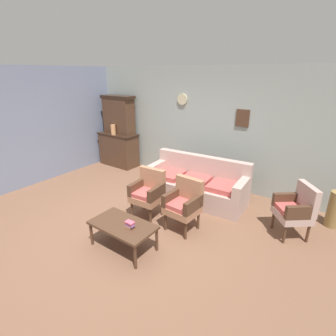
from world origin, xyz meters
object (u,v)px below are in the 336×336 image
object	(u,v)px
book_stack_on_table	(130,224)
floor_vase_by_wall	(335,209)
armchair_row_middle	(184,202)
wingback_chair_by_fireplace	(296,208)
floral_couch	(196,185)
coffee_table	(123,226)
armchair_near_cabinet	(148,191)
vase_on_cabinet	(113,130)
side_cabinet	(119,149)

from	to	relation	value
book_stack_on_table	floor_vase_by_wall	world-z (taller)	floor_vase_by_wall
armchair_row_middle	wingback_chair_by_fireplace	bearing A→B (deg)	29.38
floral_couch	coffee_table	distance (m)	2.06
armchair_row_middle	armchair_near_cabinet	bearing A→B (deg)	-178.74
floral_couch	armchair_near_cabinet	world-z (taller)	same
armchair_row_middle	wingback_chair_by_fireplace	xyz separation A→B (m)	(1.57, 0.89, 0.00)
floor_vase_by_wall	armchair_near_cabinet	bearing A→B (deg)	-150.87
vase_on_cabinet	wingback_chair_by_fireplace	bearing A→B (deg)	-7.30
side_cabinet	floor_vase_by_wall	bearing A→B (deg)	-1.07
armchair_row_middle	wingback_chair_by_fireplace	distance (m)	1.81
wingback_chair_by_fireplace	floor_vase_by_wall	world-z (taller)	wingback_chair_by_fireplace
floral_couch	armchair_row_middle	bearing A→B (deg)	-71.20
vase_on_cabinet	coffee_table	world-z (taller)	vase_on_cabinet
book_stack_on_table	floor_vase_by_wall	distance (m)	3.52
armchair_row_middle	floral_couch	bearing A→B (deg)	108.80
armchair_row_middle	wingback_chair_by_fireplace	world-z (taller)	same
armchair_near_cabinet	book_stack_on_table	distance (m)	1.06
vase_on_cabinet	floor_vase_by_wall	xyz separation A→B (m)	(5.36, 0.07, -0.74)
side_cabinet	book_stack_on_table	distance (m)	3.97
floral_couch	armchair_row_middle	xyz separation A→B (m)	(0.36, -1.07, 0.17)
vase_on_cabinet	coffee_table	xyz separation A→B (m)	(2.80, -2.49, -0.69)
vase_on_cabinet	floral_couch	xyz separation A→B (m)	(2.90, -0.43, -0.74)
floral_couch	book_stack_on_table	xyz separation A→B (m)	(0.04, -2.05, 0.14)
wingback_chair_by_fireplace	floor_vase_by_wall	size ratio (longest dim) A/B	1.37
book_stack_on_table	coffee_table	bearing A→B (deg)	-177.11
armchair_near_cabinet	wingback_chair_by_fireplace	world-z (taller)	same
wingback_chair_by_fireplace	coffee_table	bearing A→B (deg)	-137.49
armchair_near_cabinet	vase_on_cabinet	bearing A→B (deg)	148.58
side_cabinet	wingback_chair_by_fireplace	xyz separation A→B (m)	(4.85, -0.79, 0.03)
wingback_chair_by_fireplace	coffee_table	xyz separation A→B (m)	(-2.04, -1.87, -0.12)
floral_couch	armchair_near_cabinet	bearing A→B (deg)	-110.37
armchair_near_cabinet	coffee_table	size ratio (longest dim) A/B	0.90
armchair_near_cabinet	floor_vase_by_wall	xyz separation A→B (m)	(2.87, 1.60, -0.17)
armchair_near_cabinet	coffee_table	world-z (taller)	armchair_near_cabinet
floral_couch	book_stack_on_table	world-z (taller)	floral_couch
armchair_near_cabinet	floor_vase_by_wall	world-z (taller)	armchair_near_cabinet
book_stack_on_table	armchair_row_middle	bearing A→B (deg)	71.72
side_cabinet	floral_couch	distance (m)	2.98
book_stack_on_table	floor_vase_by_wall	xyz separation A→B (m)	(2.42, 2.56, -0.14)
coffee_table	side_cabinet	bearing A→B (deg)	136.52
vase_on_cabinet	wingback_chair_by_fireplace	distance (m)	4.91
coffee_table	book_stack_on_table	bearing A→B (deg)	2.89
wingback_chair_by_fireplace	book_stack_on_table	world-z (taller)	wingback_chair_by_fireplace
floor_vase_by_wall	book_stack_on_table	bearing A→B (deg)	-133.42
side_cabinet	vase_on_cabinet	bearing A→B (deg)	-85.56
coffee_table	armchair_near_cabinet	bearing A→B (deg)	107.36
armchair_row_middle	coffee_table	size ratio (longest dim) A/B	0.90
armchair_near_cabinet	floor_vase_by_wall	distance (m)	3.28
vase_on_cabinet	armchair_row_middle	world-z (taller)	vase_on_cabinet
armchair_near_cabinet	floor_vase_by_wall	size ratio (longest dim) A/B	1.37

